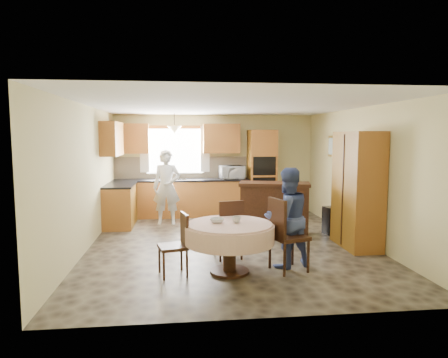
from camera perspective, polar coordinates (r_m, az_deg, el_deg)
floor at (r=7.38m, az=0.80°, el=-9.30°), size 5.00×6.00×0.01m
ceiling at (r=7.14m, az=0.83°, el=10.44°), size 5.00×6.00×0.01m
wall_back at (r=10.12m, az=-1.32°, el=2.07°), size 5.00×0.02×2.50m
wall_front at (r=4.22m, az=5.96°, el=-3.62°), size 5.00×0.02×2.50m
wall_left at (r=7.27m, az=-19.12°, el=0.16°), size 0.02×6.00×2.50m
wall_right at (r=7.87m, az=19.19°, el=0.58°), size 0.02×6.00×2.50m
window at (r=10.05m, az=-7.02°, el=4.00°), size 1.40×0.03×1.10m
curtain_left at (r=10.03m, az=-11.33°, el=4.21°), size 0.22×0.02×1.15m
curtain_right at (r=10.01m, az=-2.72°, el=4.32°), size 0.22×0.02×1.15m
base_cab_back at (r=9.88m, az=-6.08°, el=-2.79°), size 3.30×0.60×0.88m
counter_back at (r=9.82m, az=-6.11°, el=-0.14°), size 3.30×0.64×0.04m
base_cab_left at (r=9.08m, az=-14.61°, el=-3.73°), size 0.60×1.20×0.88m
counter_left at (r=9.02m, az=-14.69°, el=-0.85°), size 0.64×1.20×0.04m
backsplash at (r=10.08m, az=-6.14°, el=1.62°), size 3.30×0.02×0.55m
wall_cab_left at (r=9.96m, az=-13.13°, el=5.65°), size 0.85×0.33×0.72m
wall_cab_right at (r=9.95m, az=-0.38°, el=5.81°), size 0.90×0.33×0.72m
wall_cab_side at (r=8.98m, az=-15.72°, el=5.55°), size 0.33×1.20×0.72m
oven_tower at (r=10.00m, az=5.41°, el=0.91°), size 0.66×0.62×2.12m
oven_upper at (r=9.68m, az=5.81°, el=1.86°), size 0.56×0.01×0.45m
oven_lower at (r=9.73m, az=5.78°, el=-1.08°), size 0.56×0.01×0.45m
pendant at (r=9.56m, az=-7.09°, el=7.01°), size 0.36×0.36×0.18m
sideboard at (r=8.05m, az=7.16°, el=-4.44°), size 1.48×0.87×0.99m
space_heater at (r=8.39m, az=15.46°, el=-5.70°), size 0.46×0.37×0.55m
cupboard at (r=7.40m, az=18.54°, el=-1.49°), size 0.54×1.07×2.04m
dining_table at (r=5.76m, az=0.80°, el=-7.91°), size 1.28×1.28×0.73m
chair_left at (r=5.75m, az=-6.63°, el=-8.81°), size 0.46×0.46×0.88m
chair_back at (r=6.41m, az=0.74°, el=-6.79°), size 0.49×0.49×0.96m
chair_right at (r=5.88m, az=8.56°, el=-7.38°), size 0.59×0.59×1.08m
framed_picture at (r=9.06m, az=15.42°, el=4.53°), size 0.06×0.56×0.46m
microwave at (r=9.83m, az=1.13°, el=0.97°), size 0.63×0.47×0.32m
person_sink at (r=8.97m, az=-8.19°, el=-1.19°), size 0.63×0.43×1.67m
person_dining at (r=6.07m, az=8.99°, el=-5.46°), size 0.87×0.76×1.50m
bowl_sideboard at (r=7.88m, az=4.10°, el=-0.80°), size 0.23×0.23×0.06m
bottle_sideboard at (r=8.07m, az=10.22°, el=0.16°), size 0.13×0.13×0.30m
cup_table at (r=5.74m, az=1.80°, el=-5.83°), size 0.13×0.13×0.09m
bowl_table at (r=5.75m, az=-0.99°, el=-5.95°), size 0.24×0.24×0.06m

